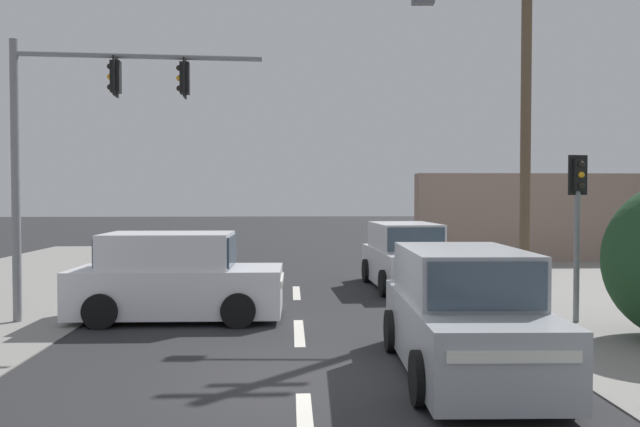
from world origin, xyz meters
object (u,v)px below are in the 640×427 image
(traffic_signal_mast, at_px, (78,128))
(suv_oncoming_mid, at_px, (406,258))
(pedestal_signal_right_kerb, at_px, (578,209))
(suv_receding_far, at_px, (175,279))
(utility_pole_midground_right, at_px, (521,77))
(suv_oncoming_near, at_px, (464,316))

(traffic_signal_mast, xyz_separation_m, suv_oncoming_mid, (7.88, 4.41, -3.26))
(traffic_signal_mast, height_order, pedestal_signal_right_kerb, traffic_signal_mast)
(traffic_signal_mast, distance_m, suv_receding_far, 3.84)
(utility_pole_midground_right, bearing_deg, suv_oncoming_near, -117.15)
(pedestal_signal_right_kerb, relative_size, suv_oncoming_mid, 0.77)
(pedestal_signal_right_kerb, relative_size, suv_oncoming_near, 0.78)
(traffic_signal_mast, height_order, suv_receding_far, traffic_signal_mast)
(utility_pole_midground_right, distance_m, traffic_signal_mast, 10.60)
(utility_pole_midground_right, height_order, suv_receding_far, utility_pole_midground_right)
(suv_receding_far, bearing_deg, suv_oncoming_near, -40.29)
(traffic_signal_mast, relative_size, suv_oncoming_near, 1.31)
(suv_receding_far, relative_size, suv_oncoming_near, 0.99)
(pedestal_signal_right_kerb, relative_size, suv_receding_far, 0.78)
(pedestal_signal_right_kerb, height_order, suv_oncoming_mid, pedestal_signal_right_kerb)
(utility_pole_midground_right, xyz_separation_m, pedestal_signal_right_kerb, (0.25, -2.61, -3.27))
(traffic_signal_mast, distance_m, pedestal_signal_right_kerb, 10.74)
(suv_receding_far, relative_size, suv_oncoming_mid, 0.99)
(utility_pole_midground_right, height_order, traffic_signal_mast, utility_pole_midground_right)
(suv_receding_far, distance_m, suv_oncoming_near, 6.74)
(suv_oncoming_mid, xyz_separation_m, suv_oncoming_near, (-0.73, -8.68, 0.00))
(traffic_signal_mast, bearing_deg, utility_pole_midground_right, 10.39)
(suv_receding_far, distance_m, suv_oncoming_mid, 7.29)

